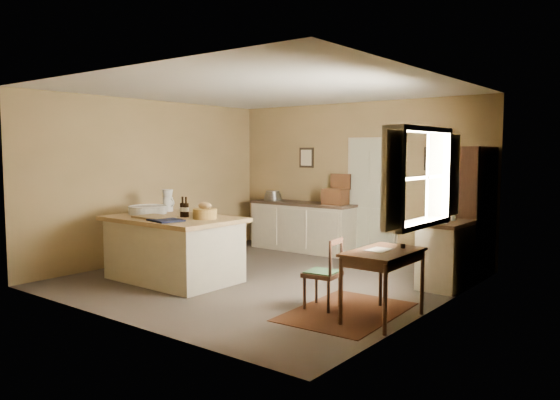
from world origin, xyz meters
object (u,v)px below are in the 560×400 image
at_px(writing_desk, 383,259).
at_px(desk_chair, 322,274).
at_px(right_cabinet, 447,253).
at_px(shelving_unit, 479,213).
at_px(sideboard, 303,225).
at_px(work_island, 173,247).

distance_m(writing_desk, desk_chair, 0.80).
height_order(right_cabinet, shelving_unit, shelving_unit).
relative_size(sideboard, writing_desk, 2.11).
height_order(work_island, desk_chair, work_island).
bearing_deg(sideboard, writing_desk, -42.64).
height_order(work_island, writing_desk, work_island).
xyz_separation_m(sideboard, writing_desk, (3.13, -2.88, 0.19)).
xyz_separation_m(work_island, writing_desk, (3.22, 0.16, 0.19)).
bearing_deg(writing_desk, shelving_unit, 86.79).
xyz_separation_m(work_island, right_cabinet, (3.22, 2.03, -0.02)).
distance_m(writing_desk, shelving_unit, 2.70).
bearing_deg(sideboard, shelving_unit, -3.49).
bearing_deg(desk_chair, writing_desk, -3.52).
bearing_deg(desk_chair, right_cabinet, 61.09).
xyz_separation_m(writing_desk, shelving_unit, (0.15, 2.68, 0.28)).
bearing_deg(desk_chair, shelving_unit, 64.26).
distance_m(sideboard, right_cabinet, 3.29).
relative_size(right_cabinet, shelving_unit, 0.52).
bearing_deg(sideboard, work_island, -91.82).
distance_m(work_island, sideboard, 3.05).
distance_m(writing_desk, right_cabinet, 1.88).
xyz_separation_m(sideboard, right_cabinet, (3.13, -1.02, -0.02)).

